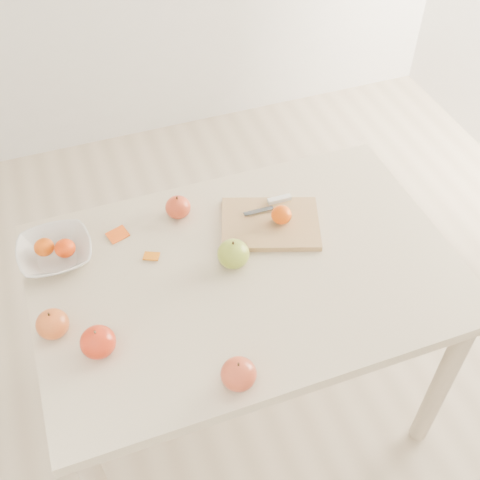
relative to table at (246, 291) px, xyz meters
name	(u,v)px	position (x,y,z in m)	size (l,w,h in m)	color
ground	(245,398)	(0.00, 0.00, -0.65)	(3.50, 3.50, 0.00)	#C6B293
table	(246,291)	(0.00, 0.00, 0.00)	(1.20, 0.80, 0.75)	beige
cutting_board	(270,224)	(0.13, 0.14, 0.11)	(0.29, 0.21, 0.02)	#AA8455
board_tangerine	(281,215)	(0.16, 0.13, 0.14)	(0.06, 0.06, 0.05)	#CD5807
fruit_bowl	(55,253)	(-0.50, 0.22, 0.12)	(0.21, 0.21, 0.05)	silver
bowl_tangerine_near	(44,247)	(-0.52, 0.23, 0.15)	(0.06, 0.06, 0.05)	#CF5507
bowl_tangerine_far	(65,248)	(-0.47, 0.21, 0.15)	(0.06, 0.06, 0.05)	#E43C08
orange_peel_a	(118,236)	(-0.32, 0.25, 0.10)	(0.06, 0.04, 0.00)	#E1510F
orange_peel_b	(151,257)	(-0.24, 0.13, 0.10)	(0.04, 0.04, 0.00)	#CE670E
paring_knife	(276,201)	(0.18, 0.21, 0.12)	(0.17, 0.05, 0.01)	white
apple_green	(233,254)	(-0.03, 0.03, 0.14)	(0.09, 0.09, 0.08)	olive
apple_red_b	(98,342)	(-0.44, -0.13, 0.14)	(0.09, 0.09, 0.08)	#9D0E0C
apple_red_a	(178,207)	(-0.12, 0.27, 0.13)	(0.08, 0.08, 0.07)	maroon
apple_red_d	(52,324)	(-0.54, -0.04, 0.14)	(0.08, 0.08, 0.08)	maroon
apple_red_c	(239,374)	(-0.14, -0.33, 0.14)	(0.09, 0.09, 0.08)	maroon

